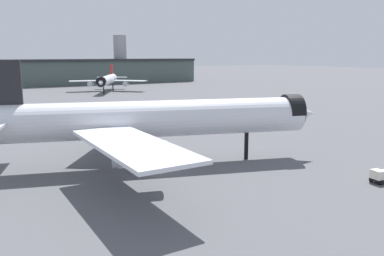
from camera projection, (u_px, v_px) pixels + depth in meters
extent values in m
plane|color=#56565B|center=(158.00, 171.00, 59.03)|extent=(900.00, 900.00, 0.00)
cylinder|color=silver|center=(149.00, 119.00, 60.74)|extent=(49.12, 22.28, 5.68)
cone|color=silver|center=(297.00, 114.00, 66.33)|extent=(7.75, 7.34, 5.56)
cylinder|color=black|center=(291.00, 111.00, 66.00)|extent=(4.34, 6.26, 5.73)
cube|color=silver|center=(120.00, 112.00, 73.52)|extent=(20.16, 22.76, 0.45)
cylinder|color=#B7BAC1|center=(127.00, 124.00, 71.54)|extent=(7.66, 5.31, 3.12)
cube|color=silver|center=(132.00, 145.00, 46.49)|extent=(8.70, 22.80, 0.45)
cylinder|color=#B7BAC1|center=(140.00, 154.00, 49.69)|extent=(7.66, 5.31, 3.12)
cube|color=black|center=(0.00, 93.00, 55.20)|extent=(5.86, 2.57, 9.08)
cube|color=silver|center=(4.00, 115.00, 61.39)|extent=(7.30, 10.02, 0.34)
cylinder|color=black|center=(246.00, 146.00, 65.26)|extent=(0.68, 0.68, 4.54)
cylinder|color=black|center=(132.00, 148.00, 63.98)|extent=(0.68, 0.68, 4.54)
cylinder|color=black|center=(136.00, 157.00, 58.27)|extent=(0.68, 0.68, 4.54)
cylinder|color=silver|center=(107.00, 80.00, 182.61)|extent=(21.20, 32.88, 4.21)
cone|color=silver|center=(101.00, 83.00, 165.22)|extent=(5.88, 6.06, 4.12)
cone|color=silver|center=(113.00, 78.00, 200.00)|extent=(6.18, 6.73, 4.00)
cylinder|color=black|center=(101.00, 82.00, 165.99)|extent=(4.63, 3.75, 4.25)
cube|color=silver|center=(130.00, 81.00, 185.96)|extent=(14.93, 15.61, 0.34)
cylinder|color=#B7BAC1|center=(126.00, 84.00, 185.28)|extent=(4.47, 5.46, 2.31)
cube|color=silver|center=(87.00, 81.00, 184.86)|extent=(16.77, 8.78, 0.34)
cylinder|color=#B7BAC1|center=(91.00, 84.00, 184.38)|extent=(4.47, 5.46, 2.31)
cube|color=red|center=(112.00, 71.00, 196.60)|extent=(2.47, 3.90, 6.73)
cube|color=silver|center=(121.00, 77.00, 198.07)|extent=(7.12, 5.93, 0.25)
cube|color=silver|center=(104.00, 77.00, 197.60)|extent=(7.12, 5.93, 0.25)
cylinder|color=black|center=(104.00, 90.00, 172.18)|extent=(0.51, 0.51, 3.37)
cylinder|color=black|center=(113.00, 88.00, 185.17)|extent=(0.51, 0.51, 3.37)
cylinder|color=black|center=(104.00, 88.00, 184.93)|extent=(0.51, 0.51, 3.37)
cylinder|color=#939399|center=(120.00, 59.00, 240.00)|extent=(7.75, 7.75, 28.67)
cube|color=black|center=(382.00, 179.00, 53.60)|extent=(3.41, 2.08, 0.30)
cube|color=silver|center=(378.00, 174.00, 53.08)|extent=(1.51, 1.78, 1.20)
cube|color=#1E2D38|center=(375.00, 173.00, 52.80)|extent=(0.29, 1.34, 0.60)
cylinder|color=black|center=(381.00, 183.00, 52.46)|extent=(0.74, 0.39, 0.70)
cylinder|color=black|center=(371.00, 179.00, 53.90)|extent=(0.74, 0.39, 0.70)
cylinder|color=black|center=(383.00, 177.00, 54.79)|extent=(0.74, 0.39, 0.70)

